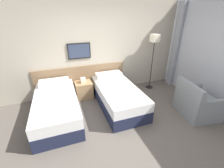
{
  "coord_description": "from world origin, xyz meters",
  "views": [
    {
      "loc": [
        -1.13,
        -2.36,
        2.33
      ],
      "look_at": [
        0.02,
        0.84,
        0.7
      ],
      "focal_mm": 24.0,
      "sensor_mm": 36.0,
      "label": 1
    }
  ],
  "objects_px": {
    "bed_near_door": "(57,107)",
    "armchair": "(197,104)",
    "nightstand": "(84,90)",
    "floor_lamp": "(154,44)",
    "bed_near_window": "(117,96)"
  },
  "relations": [
    {
      "from": "bed_near_window",
      "to": "armchair",
      "type": "bearing_deg",
      "value": -31.76
    },
    {
      "from": "nightstand",
      "to": "armchair",
      "type": "height_order",
      "value": "armchair"
    },
    {
      "from": "armchair",
      "to": "bed_near_window",
      "type": "bearing_deg",
      "value": 68.28
    },
    {
      "from": "nightstand",
      "to": "armchair",
      "type": "bearing_deg",
      "value": -35.57
    },
    {
      "from": "bed_near_door",
      "to": "nightstand",
      "type": "xyz_separation_m",
      "value": [
        0.78,
        0.72,
        -0.03
      ]
    },
    {
      "from": "bed_near_window",
      "to": "nightstand",
      "type": "bearing_deg",
      "value": 137.32
    },
    {
      "from": "nightstand",
      "to": "floor_lamp",
      "type": "distance_m",
      "value": 2.52
    },
    {
      "from": "bed_near_window",
      "to": "armchair",
      "type": "xyz_separation_m",
      "value": [
        1.69,
        -1.05,
        0.0
      ]
    },
    {
      "from": "floor_lamp",
      "to": "bed_near_window",
      "type": "bearing_deg",
      "value": -156.28
    },
    {
      "from": "bed_near_door",
      "to": "armchair",
      "type": "relative_size",
      "value": 1.93
    },
    {
      "from": "bed_near_window",
      "to": "nightstand",
      "type": "distance_m",
      "value": 1.07
    },
    {
      "from": "nightstand",
      "to": "floor_lamp",
      "type": "relative_size",
      "value": 0.36
    },
    {
      "from": "floor_lamp",
      "to": "armchair",
      "type": "bearing_deg",
      "value": -81.26
    },
    {
      "from": "nightstand",
      "to": "floor_lamp",
      "type": "bearing_deg",
      "value": -2.38
    },
    {
      "from": "bed_near_window",
      "to": "floor_lamp",
      "type": "relative_size",
      "value": 1.12
    }
  ]
}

